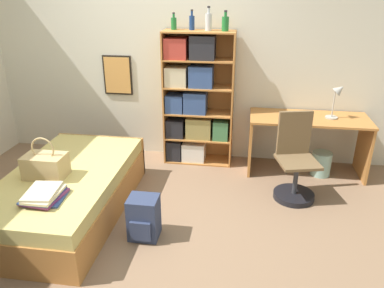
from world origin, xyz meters
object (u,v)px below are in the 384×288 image
at_px(bed, 68,192).
at_px(waste_bin, 321,164).
at_px(bottle_blue, 225,23).
at_px(backpack, 144,218).
at_px(bottle_clear, 209,21).
at_px(bottle_brown, 192,22).
at_px(desk_lamp, 338,95).
at_px(bookcase, 193,101).
at_px(desk_chair, 295,171).
at_px(bottle_green, 174,23).
at_px(handbag, 45,165).
at_px(book_stack_on_bed, 44,195).
at_px(desk, 308,133).

relative_size(bed, waste_bin, 6.57).
distance_m(bottle_blue, backpack, 2.33).
relative_size(bed, bottle_clear, 7.20).
distance_m(bottle_brown, backpack, 2.31).
height_order(bottle_brown, desk_lamp, bottle_brown).
bearing_deg(bookcase, backpack, -97.01).
relative_size(bookcase, desk_lamp, 3.92).
bearing_deg(desk_chair, bed, -164.01).
distance_m(bookcase, desk_lamp, 1.68).
relative_size(bottle_green, desk_lamp, 0.46).
bearing_deg(backpack, bottle_brown, 83.97).
relative_size(bookcase, backpack, 4.08).
xyz_separation_m(handbag, waste_bin, (2.76, 1.33, -0.43)).
bearing_deg(bottle_brown, book_stack_on_bed, -116.37).
xyz_separation_m(bottle_clear, desk, (1.22, -0.13, -1.24)).
relative_size(bed, bottle_green, 9.93).
distance_m(bottle_clear, backpack, 2.31).
xyz_separation_m(handbag, desk_lamp, (2.84, 1.40, 0.40)).
distance_m(book_stack_on_bed, bottle_brown, 2.49).
bearing_deg(bookcase, desk, -4.92).
xyz_separation_m(bookcase, desk_chair, (1.20, -0.73, -0.50)).
height_order(desk, waste_bin, desk).
xyz_separation_m(bottle_blue, desk_lamp, (1.30, -0.10, -0.75)).
distance_m(desk_chair, backpack, 1.69).
bearing_deg(desk, bottle_green, 174.33).
xyz_separation_m(bottle_green, bottle_blue, (0.60, -0.05, 0.01)).
bearing_deg(bottle_brown, desk_chair, -32.45).
xyz_separation_m(bottle_brown, bottle_clear, (0.20, -0.04, 0.02)).
distance_m(book_stack_on_bed, bottle_blue, 2.63).
xyz_separation_m(bookcase, bottle_green, (-0.24, 0.04, 0.92)).
height_order(bed, desk_lamp, desk_lamp).
height_order(handbag, desk, handbag).
distance_m(bed, bookcase, 1.83).
bearing_deg(waste_bin, backpack, -140.16).
bearing_deg(waste_bin, bookcase, 173.61).
height_order(bottle_blue, desk_chair, bottle_blue).
relative_size(bottle_brown, desk_lamp, 0.54).
relative_size(bed, handbag, 4.80).
height_order(bed, bottle_clear, bottle_clear).
height_order(bookcase, desk_chair, bookcase).
bearing_deg(book_stack_on_bed, bottle_brown, 63.63).
height_order(bed, backpack, bed).
distance_m(handbag, desk_chair, 2.51).
bearing_deg(bottle_brown, bookcase, -63.37).
relative_size(desk_lamp, desk_chair, 0.45).
relative_size(bookcase, bottle_blue, 7.36).
distance_m(book_stack_on_bed, bottle_green, 2.41).
bearing_deg(backpack, waste_bin, 39.84).
bearing_deg(bottle_clear, desk, -6.13).
relative_size(desk_chair, backpack, 2.30).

